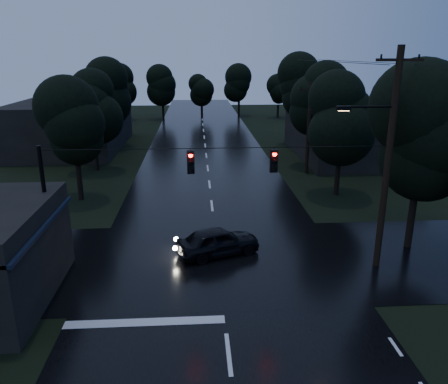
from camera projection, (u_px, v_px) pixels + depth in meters
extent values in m
cube|color=black|center=(208.00, 168.00, 38.43)|extent=(12.00, 120.00, 0.02)
cube|color=black|center=(218.00, 260.00, 21.31)|extent=(60.00, 9.00, 0.02)
cube|color=black|center=(43.00, 226.00, 17.06)|extent=(0.30, 7.00, 0.15)
cylinder|color=black|center=(14.00, 307.00, 14.71)|extent=(0.10, 0.10, 3.00)
cylinder|color=black|center=(65.00, 236.00, 20.42)|extent=(0.10, 0.10, 3.00)
cube|color=#FFC566|center=(30.00, 260.00, 15.85)|extent=(0.06, 1.60, 0.50)
cube|color=#FFC566|center=(53.00, 231.00, 18.41)|extent=(0.06, 1.20, 0.50)
cube|color=black|center=(350.00, 134.00, 42.42)|extent=(10.00, 14.00, 4.40)
cube|color=black|center=(73.00, 124.00, 46.34)|extent=(10.00, 16.00, 5.00)
cylinder|color=black|center=(388.00, 164.00, 19.30)|extent=(0.30, 0.30, 10.00)
cube|color=black|center=(400.00, 60.00, 17.97)|extent=(2.00, 0.12, 0.12)
cylinder|color=black|center=(369.00, 107.00, 18.48)|extent=(2.20, 0.10, 0.10)
cube|color=black|center=(344.00, 108.00, 18.43)|extent=(0.60, 0.25, 0.18)
cube|color=#FFB266|center=(343.00, 110.00, 18.46)|extent=(0.45, 0.18, 0.03)
cylinder|color=black|center=(309.00, 129.00, 35.90)|extent=(0.30, 0.30, 7.50)
cube|color=black|center=(311.00, 90.00, 34.95)|extent=(2.00, 0.12, 0.12)
cylinder|color=black|center=(47.00, 213.00, 19.00)|extent=(0.18, 0.18, 6.00)
cylinder|color=black|center=(219.00, 148.00, 18.61)|extent=(15.00, 0.03, 0.03)
cube|color=black|center=(191.00, 162.00, 18.71)|extent=(0.32, 0.25, 1.00)
sphere|color=#FF0C07|center=(191.00, 163.00, 18.57)|extent=(0.18, 0.18, 0.18)
cube|color=black|center=(274.00, 161.00, 18.93)|extent=(0.32, 0.25, 1.00)
sphere|color=#FF0C07|center=(274.00, 162.00, 18.79)|extent=(0.18, 0.18, 0.18)
cylinder|color=black|center=(411.00, 222.00, 22.45)|extent=(0.36, 0.36, 2.80)
sphere|color=black|center=(420.00, 157.00, 21.42)|extent=(4.48, 4.48, 4.48)
sphere|color=black|center=(423.00, 133.00, 21.05)|extent=(4.48, 4.48, 4.48)
sphere|color=black|center=(427.00, 108.00, 20.69)|extent=(4.48, 4.48, 4.48)
cylinder|color=black|center=(80.00, 182.00, 29.91)|extent=(0.36, 0.36, 2.45)
sphere|color=black|center=(75.00, 139.00, 29.01)|extent=(3.92, 3.92, 3.92)
sphere|color=black|center=(74.00, 124.00, 28.69)|extent=(3.92, 3.92, 3.92)
sphere|color=black|center=(72.00, 108.00, 28.37)|extent=(3.92, 3.92, 3.92)
cylinder|color=black|center=(96.00, 155.00, 37.45)|extent=(0.36, 0.36, 2.62)
sphere|color=black|center=(92.00, 118.00, 36.49)|extent=(4.20, 4.20, 4.20)
sphere|color=black|center=(91.00, 105.00, 36.15)|extent=(4.20, 4.20, 4.20)
sphere|color=black|center=(90.00, 91.00, 35.81)|extent=(4.20, 4.20, 4.20)
cylinder|color=black|center=(110.00, 134.00, 46.90)|extent=(0.36, 0.36, 2.80)
sphere|color=black|center=(108.00, 102.00, 45.88)|extent=(4.48, 4.48, 4.48)
sphere|color=black|center=(107.00, 90.00, 45.51)|extent=(4.48, 4.48, 4.48)
sphere|color=black|center=(106.00, 79.00, 45.15)|extent=(4.48, 4.48, 4.48)
cylinder|color=black|center=(337.00, 177.00, 30.97)|extent=(0.36, 0.36, 2.62)
sphere|color=black|center=(341.00, 132.00, 30.01)|extent=(4.20, 4.20, 4.20)
sphere|color=black|center=(342.00, 116.00, 29.67)|extent=(4.20, 4.20, 4.20)
sphere|color=black|center=(344.00, 99.00, 29.33)|extent=(4.20, 4.20, 4.20)
cylinder|color=black|center=(316.00, 151.00, 38.59)|extent=(0.36, 0.36, 2.80)
sphere|color=black|center=(318.00, 113.00, 37.56)|extent=(4.48, 4.48, 4.48)
sphere|color=black|center=(319.00, 99.00, 37.20)|extent=(4.48, 4.48, 4.48)
sphere|color=black|center=(320.00, 84.00, 36.84)|extent=(4.48, 4.48, 4.48)
cylinder|color=black|center=(297.00, 131.00, 48.12)|extent=(0.36, 0.36, 2.97)
sphere|color=black|center=(299.00, 98.00, 47.02)|extent=(4.76, 4.76, 4.76)
sphere|color=black|center=(300.00, 86.00, 46.64)|extent=(4.76, 4.76, 4.76)
sphere|color=black|center=(300.00, 73.00, 46.25)|extent=(4.76, 4.76, 4.76)
imported|color=black|center=(218.00, 241.00, 21.76)|extent=(4.49, 3.00, 1.42)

